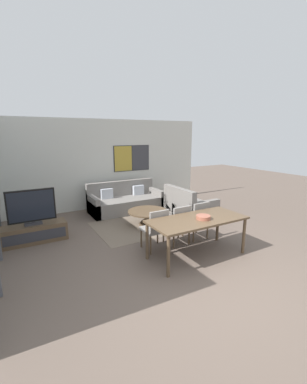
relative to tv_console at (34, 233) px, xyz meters
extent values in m
plane|color=brown|center=(2.31, -3.16, -0.20)|extent=(24.00, 24.00, 0.00)
cube|color=silver|center=(2.31, 1.96, 1.20)|extent=(7.00, 0.06, 2.80)
cube|color=#2D2D33|center=(3.30, 1.92, 1.35)|extent=(1.30, 0.01, 0.85)
cube|color=#B29333|center=(2.98, 1.91, 1.35)|extent=(0.61, 0.02, 0.81)
cube|color=#38383D|center=(3.61, 1.91, 1.35)|extent=(0.61, 0.02, 0.81)
cube|color=#706051|center=(2.71, -0.27, -0.20)|extent=(2.74, 1.84, 0.01)
cube|color=brown|center=(0.00, 0.00, 0.00)|extent=(1.36, 0.45, 0.41)
cube|color=#2D2D33|center=(0.00, -0.23, 0.00)|extent=(1.25, 0.01, 0.22)
cube|color=#2D2D33|center=(0.00, 0.00, 0.23)|extent=(0.36, 0.20, 0.05)
cube|color=#2D2D33|center=(0.00, 0.00, 0.29)|extent=(0.06, 0.03, 0.08)
cube|color=black|center=(0.00, 0.00, 0.63)|extent=(0.98, 0.04, 0.71)
cube|color=black|center=(0.00, -0.02, 0.63)|extent=(0.91, 0.01, 0.64)
cube|color=slate|center=(2.71, 1.12, 0.01)|extent=(2.22, 0.98, 0.42)
cube|color=slate|center=(2.71, 1.52, 0.24)|extent=(2.22, 0.16, 0.89)
cube|color=slate|center=(1.67, 1.12, 0.10)|extent=(0.14, 0.98, 0.60)
cube|color=slate|center=(3.75, 1.12, 0.10)|extent=(0.14, 0.98, 0.60)
cube|color=#B2B7C1|center=(2.18, 1.34, 0.37)|extent=(0.36, 0.12, 0.30)
cube|color=#B2B7C1|center=(3.24, 1.34, 0.37)|extent=(0.36, 0.12, 0.30)
cube|color=slate|center=(4.11, -0.28, 0.01)|extent=(0.98, 1.35, 0.42)
cube|color=slate|center=(3.70, -0.28, 0.24)|extent=(0.16, 1.35, 0.89)
cube|color=slate|center=(4.11, -0.89, 0.10)|extent=(0.98, 0.14, 0.60)
cube|color=slate|center=(4.11, 0.32, 0.10)|extent=(0.98, 0.14, 0.60)
cube|color=#B2B7C1|center=(3.88, -0.58, 0.37)|extent=(0.12, 0.36, 0.30)
cylinder|color=brown|center=(2.71, -0.27, -0.19)|extent=(0.47, 0.47, 0.03)
cylinder|color=brown|center=(2.71, -0.27, -0.03)|extent=(0.19, 0.19, 0.34)
cylinder|color=brown|center=(2.71, -0.27, 0.16)|extent=(1.04, 1.04, 0.04)
cube|color=brown|center=(2.68, -2.31, 0.55)|extent=(1.91, 0.86, 0.04)
cylinder|color=brown|center=(1.79, -2.68, 0.16)|extent=(0.06, 0.06, 0.73)
cylinder|color=brown|center=(3.58, -2.68, 0.16)|extent=(0.06, 0.06, 0.73)
cylinder|color=brown|center=(1.79, -1.94, 0.16)|extent=(0.06, 0.06, 0.73)
cylinder|color=brown|center=(3.58, -1.94, 0.16)|extent=(0.06, 0.06, 0.73)
cube|color=gray|center=(2.13, -1.62, 0.23)|extent=(0.46, 0.46, 0.06)
cube|color=gray|center=(2.13, -1.83, 0.46)|extent=(0.42, 0.05, 0.42)
cylinder|color=brown|center=(1.93, -1.82, 0.00)|extent=(0.04, 0.04, 0.40)
cylinder|color=brown|center=(2.33, -1.82, 0.00)|extent=(0.04, 0.04, 0.40)
cylinder|color=brown|center=(1.93, -1.42, 0.00)|extent=(0.04, 0.04, 0.40)
cylinder|color=brown|center=(2.33, -1.42, 0.00)|extent=(0.04, 0.04, 0.40)
cube|color=gray|center=(2.68, -1.62, 0.23)|extent=(0.46, 0.46, 0.06)
cube|color=gray|center=(2.68, -1.82, 0.46)|extent=(0.42, 0.05, 0.42)
cylinder|color=brown|center=(2.48, -1.82, 0.00)|extent=(0.04, 0.04, 0.40)
cylinder|color=brown|center=(2.88, -1.82, 0.00)|extent=(0.04, 0.04, 0.40)
cylinder|color=brown|center=(2.48, -1.42, 0.00)|extent=(0.04, 0.04, 0.40)
cylinder|color=brown|center=(2.88, -1.42, 0.00)|extent=(0.04, 0.04, 0.40)
cube|color=gray|center=(3.24, -1.57, 0.23)|extent=(0.46, 0.46, 0.06)
cube|color=gray|center=(3.24, -1.78, 0.46)|extent=(0.42, 0.05, 0.42)
cylinder|color=brown|center=(3.04, -1.77, 0.00)|extent=(0.04, 0.04, 0.40)
cylinder|color=brown|center=(3.44, -1.77, 0.00)|extent=(0.04, 0.04, 0.40)
cylinder|color=brown|center=(3.04, -1.37, 0.00)|extent=(0.04, 0.04, 0.40)
cylinder|color=brown|center=(3.44, -1.37, 0.00)|extent=(0.04, 0.04, 0.40)
cylinder|color=#995642|center=(2.76, -2.39, 0.60)|extent=(0.27, 0.27, 0.07)
torus|color=#995642|center=(2.76, -2.39, 0.63)|extent=(0.27, 0.27, 0.02)
camera|label=1|loc=(-0.36, -5.93, 2.14)|focal=24.00mm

